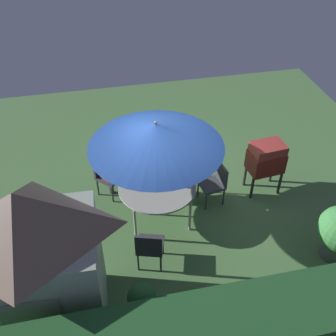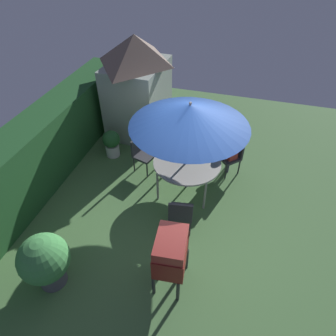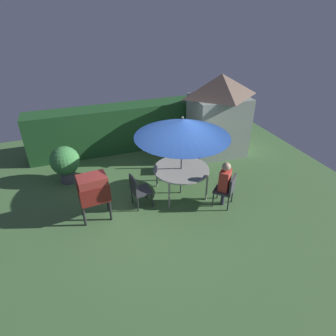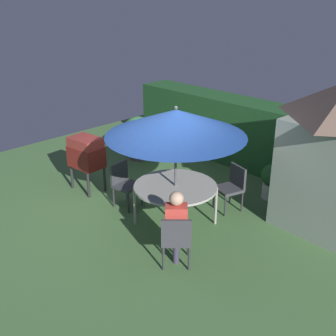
{
  "view_description": "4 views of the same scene",
  "coord_description": "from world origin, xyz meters",
  "px_view_note": "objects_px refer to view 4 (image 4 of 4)",
  "views": [
    {
      "loc": [
        1.46,
        5.87,
        5.96
      ],
      "look_at": [
        0.2,
        0.03,
        1.08
      ],
      "focal_mm": 43.15,
      "sensor_mm": 36.0,
      "label": 1
    },
    {
      "loc": [
        -4.49,
        -0.83,
        4.92
      ],
      "look_at": [
        -0.15,
        0.43,
        1.03
      ],
      "focal_mm": 31.37,
      "sensor_mm": 36.0,
      "label": 2
    },
    {
      "loc": [
        -2.1,
        -5.95,
        4.68
      ],
      "look_at": [
        -0.07,
        -0.2,
        1.11
      ],
      "focal_mm": 30.51,
      "sensor_mm": 36.0,
      "label": 3
    },
    {
      "loc": [
        5.17,
        -4.76,
        4.05
      ],
      "look_at": [
        -0.04,
        0.46,
        0.9
      ],
      "focal_mm": 44.94,
      "sensor_mm": 36.0,
      "label": 4
    }
  ],
  "objects_px": {
    "bbq_grill": "(86,153)",
    "chair_far_side": "(232,185)",
    "chair_near_shed": "(176,237)",
    "potted_plant_by_shed": "(272,180)",
    "potted_plant_by_grill": "(138,135)",
    "patio_table": "(175,188)",
    "person_in_red": "(176,220)",
    "patio_umbrella": "(176,123)",
    "chair_toward_hedge": "(124,181)"
  },
  "relations": [
    {
      "from": "chair_far_side",
      "to": "potted_plant_by_shed",
      "type": "xyz_separation_m",
      "value": [
        0.3,
        0.96,
        -0.11
      ]
    },
    {
      "from": "bbq_grill",
      "to": "potted_plant_by_grill",
      "type": "bearing_deg",
      "value": 106.77
    },
    {
      "from": "patio_umbrella",
      "to": "chair_far_side",
      "type": "bearing_deg",
      "value": 73.04
    },
    {
      "from": "potted_plant_by_shed",
      "to": "potted_plant_by_grill",
      "type": "relative_size",
      "value": 0.67
    },
    {
      "from": "bbq_grill",
      "to": "chair_near_shed",
      "type": "height_order",
      "value": "bbq_grill"
    },
    {
      "from": "patio_umbrella",
      "to": "bbq_grill",
      "type": "height_order",
      "value": "patio_umbrella"
    },
    {
      "from": "chair_far_side",
      "to": "person_in_red",
      "type": "xyz_separation_m",
      "value": [
        0.48,
        -2.07,
        0.26
      ]
    },
    {
      "from": "patio_umbrella",
      "to": "patio_table",
      "type": "bearing_deg",
      "value": -161.57
    },
    {
      "from": "chair_near_shed",
      "to": "potted_plant_by_grill",
      "type": "xyz_separation_m",
      "value": [
        -3.86,
        2.61,
        0.12
      ]
    },
    {
      "from": "patio_umbrella",
      "to": "person_in_red",
      "type": "height_order",
      "value": "patio_umbrella"
    },
    {
      "from": "potted_plant_by_shed",
      "to": "patio_table",
      "type": "bearing_deg",
      "value": -107.12
    },
    {
      "from": "bbq_grill",
      "to": "person_in_red",
      "type": "height_order",
      "value": "person_in_red"
    },
    {
      "from": "patio_umbrella",
      "to": "potted_plant_by_shed",
      "type": "distance_m",
      "value": 2.76
    },
    {
      "from": "potted_plant_by_grill",
      "to": "chair_near_shed",
      "type": "bearing_deg",
      "value": -34.07
    },
    {
      "from": "patio_table",
      "to": "potted_plant_by_grill",
      "type": "distance_m",
      "value": 3.4
    },
    {
      "from": "chair_far_side",
      "to": "patio_umbrella",
      "type": "bearing_deg",
      "value": -106.96
    },
    {
      "from": "chair_near_shed",
      "to": "potted_plant_by_shed",
      "type": "relative_size",
      "value": 1.2
    },
    {
      "from": "chair_toward_hedge",
      "to": "potted_plant_by_grill",
      "type": "distance_m",
      "value": 2.53
    },
    {
      "from": "potted_plant_by_shed",
      "to": "patio_umbrella",
      "type": "bearing_deg",
      "value": -107.12
    },
    {
      "from": "chair_toward_hedge",
      "to": "potted_plant_by_grill",
      "type": "bearing_deg",
      "value": 132.26
    },
    {
      "from": "potted_plant_by_grill",
      "to": "patio_umbrella",
      "type": "bearing_deg",
      "value": -29.82
    },
    {
      "from": "chair_near_shed",
      "to": "potted_plant_by_grill",
      "type": "distance_m",
      "value": 4.66
    },
    {
      "from": "patio_table",
      "to": "chair_near_shed",
      "type": "relative_size",
      "value": 1.68
    },
    {
      "from": "bbq_grill",
      "to": "potted_plant_by_shed",
      "type": "xyz_separation_m",
      "value": [
        3.02,
        2.47,
        -0.44
      ]
    },
    {
      "from": "patio_table",
      "to": "potted_plant_by_shed",
      "type": "distance_m",
      "value": 2.3
    },
    {
      "from": "patio_table",
      "to": "patio_umbrella",
      "type": "xyz_separation_m",
      "value": [
        0.0,
        0.0,
        1.23
      ]
    },
    {
      "from": "patio_table",
      "to": "chair_near_shed",
      "type": "distance_m",
      "value": 1.31
    },
    {
      "from": "chair_toward_hedge",
      "to": "potted_plant_by_shed",
      "type": "bearing_deg",
      "value": 50.87
    },
    {
      "from": "bbq_grill",
      "to": "chair_toward_hedge",
      "type": "xyz_separation_m",
      "value": [
        1.1,
        0.11,
        -0.33
      ]
    },
    {
      "from": "patio_table",
      "to": "chair_toward_hedge",
      "type": "xyz_separation_m",
      "value": [
        -1.25,
        -0.18,
        -0.22
      ]
    },
    {
      "from": "chair_far_side",
      "to": "bbq_grill",
      "type": "bearing_deg",
      "value": -151.08
    },
    {
      "from": "patio_table",
      "to": "person_in_red",
      "type": "distance_m",
      "value": 1.21
    },
    {
      "from": "chair_near_shed",
      "to": "chair_far_side",
      "type": "height_order",
      "value": "same"
    },
    {
      "from": "chair_near_shed",
      "to": "chair_far_side",
      "type": "distance_m",
      "value": 2.2
    },
    {
      "from": "bbq_grill",
      "to": "chair_far_side",
      "type": "xyz_separation_m",
      "value": [
        2.72,
        1.5,
        -0.33
      ]
    },
    {
      "from": "patio_umbrella",
      "to": "chair_near_shed",
      "type": "distance_m",
      "value": 1.94
    },
    {
      "from": "chair_near_shed",
      "to": "person_in_red",
      "type": "distance_m",
      "value": 0.28
    },
    {
      "from": "bbq_grill",
      "to": "chair_far_side",
      "type": "bearing_deg",
      "value": 28.92
    },
    {
      "from": "bbq_grill",
      "to": "potted_plant_by_grill",
      "type": "height_order",
      "value": "bbq_grill"
    },
    {
      "from": "bbq_grill",
      "to": "potted_plant_by_grill",
      "type": "distance_m",
      "value": 2.08
    },
    {
      "from": "patio_umbrella",
      "to": "chair_far_side",
      "type": "relative_size",
      "value": 2.72
    },
    {
      "from": "chair_toward_hedge",
      "to": "patio_umbrella",
      "type": "bearing_deg",
      "value": 8.27
    },
    {
      "from": "chair_far_side",
      "to": "potted_plant_by_grill",
      "type": "distance_m",
      "value": 3.36
    },
    {
      "from": "patio_umbrella",
      "to": "bbq_grill",
      "type": "xyz_separation_m",
      "value": [
        -2.35,
        -0.29,
        -1.12
      ]
    },
    {
      "from": "chair_near_shed",
      "to": "chair_toward_hedge",
      "type": "xyz_separation_m",
      "value": [
        -2.16,
        0.74,
        0.0
      ]
    },
    {
      "from": "patio_umbrella",
      "to": "chair_toward_hedge",
      "type": "height_order",
      "value": "patio_umbrella"
    },
    {
      "from": "patio_table",
      "to": "person_in_red",
      "type": "bearing_deg",
      "value": -45.32
    },
    {
      "from": "potted_plant_by_shed",
      "to": "person_in_red",
      "type": "distance_m",
      "value": 3.06
    },
    {
      "from": "chair_far_side",
      "to": "chair_toward_hedge",
      "type": "bearing_deg",
      "value": -139.21
    },
    {
      "from": "patio_umbrella",
      "to": "chair_far_side",
      "type": "height_order",
      "value": "patio_umbrella"
    }
  ]
}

